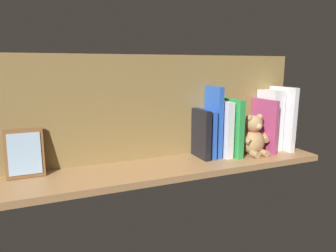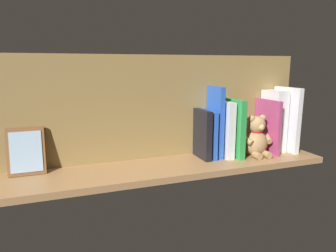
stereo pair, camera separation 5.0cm
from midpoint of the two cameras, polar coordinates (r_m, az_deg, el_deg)
ground_plane at (r=110.24cm, az=-1.32°, el=-7.61°), size 116.42×24.41×2.20cm
shelf_back_panel at (r=114.72cm, az=-3.19°, el=3.46°), size 116.42×1.50×38.02cm
book_0 at (r=134.92cm, az=19.21°, el=1.36°), size 2.21×14.69×25.70cm
dictionary_thick_white at (r=133.32cm, az=17.17°, el=1.10°), size 5.39×10.89×24.44cm
book_1 at (r=129.52cm, az=16.18°, el=0.12°), size 1.37×14.73×21.09cm
teddy_bear at (r=123.95cm, az=14.41°, el=-1.96°), size 12.85×10.01×15.83cm
book_2 at (r=120.78cm, az=10.37°, el=-0.21°), size 2.35×13.98×21.86cm
book_3 at (r=119.68cm, az=8.72°, el=-0.45°), size 2.79×12.32×21.09cm
book_4 at (r=118.15cm, az=7.18°, el=0.81°), size 1.98×10.74×26.62cm
book_5 at (r=117.44cm, az=6.10°, el=-1.40°), size 1.41×11.44×17.88cm
book_6 at (r=116.05cm, az=4.87°, el=-1.44°), size 2.33×11.51×18.23cm
picture_frame_leaning at (r=107.11cm, az=-26.11°, el=-4.55°), size 11.27×4.55×15.23cm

